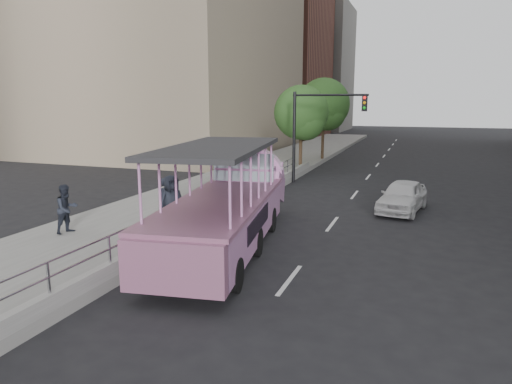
# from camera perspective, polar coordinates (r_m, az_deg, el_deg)

# --- Properties ---
(ground) EXTENTS (160.00, 160.00, 0.00)m
(ground) POSITION_cam_1_polar(r_m,az_deg,el_deg) (14.36, 2.55, -7.58)
(ground) COLOR black
(sidewalk) EXTENTS (5.50, 80.00, 0.30)m
(sidewalk) POSITION_cam_1_polar(r_m,az_deg,el_deg) (25.38, -3.03, 1.02)
(sidewalk) COLOR gray
(sidewalk) RESTS_ON ground
(kerb_wall) EXTENTS (0.24, 30.00, 0.36)m
(kerb_wall) POSITION_cam_1_polar(r_m,az_deg,el_deg) (17.11, -5.41, -2.86)
(kerb_wall) COLOR #AFAFAA
(kerb_wall) RESTS_ON sidewalk
(guardrail) EXTENTS (0.07, 22.00, 0.71)m
(guardrail) POSITION_cam_1_polar(r_m,az_deg,el_deg) (16.97, -5.45, -0.68)
(guardrail) COLOR #ACACB0
(guardrail) RESTS_ON kerb_wall
(duck_boat) EXTENTS (3.97, 10.42, 3.38)m
(duck_boat) POSITION_cam_1_polar(r_m,az_deg,el_deg) (15.02, -3.25, -1.77)
(duck_boat) COLOR black
(duck_boat) RESTS_ON ground
(car) EXTENTS (2.24, 4.13, 1.34)m
(car) POSITION_cam_1_polar(r_m,az_deg,el_deg) (20.48, 17.83, -0.48)
(car) COLOR silver
(car) RESTS_ON ground
(pedestrian_near) EXTENTS (0.57, 0.71, 1.70)m
(pedestrian_near) POSITION_cam_1_polar(r_m,az_deg,el_deg) (16.47, -11.09, -1.19)
(pedestrian_near) COLOR #20242F
(pedestrian_near) RESTS_ON sidewalk
(pedestrian_mid) EXTENTS (0.78, 0.91, 1.65)m
(pedestrian_mid) POSITION_cam_1_polar(r_m,az_deg,el_deg) (16.44, -22.58, -1.95)
(pedestrian_mid) COLOR #20242F
(pedestrian_mid) RESTS_ON sidewalk
(pedestrian_far) EXTENTS (1.00, 1.12, 1.93)m
(pedestrian_far) POSITION_cam_1_polar(r_m,az_deg,el_deg) (15.60, -10.48, -1.41)
(pedestrian_far) COLOR #20242F
(pedestrian_far) RESTS_ON sidewalk
(parking_sign) EXTENTS (0.09, 0.64, 2.85)m
(parking_sign) POSITION_cam_1_polar(r_m,az_deg,el_deg) (21.34, 0.54, 3.54)
(parking_sign) COLOR black
(parking_sign) RESTS_ON ground
(traffic_signal) EXTENTS (4.20, 0.32, 5.20)m
(traffic_signal) POSITION_cam_1_polar(r_m,az_deg,el_deg) (26.14, 7.37, 8.63)
(traffic_signal) COLOR black
(traffic_signal) RESTS_ON ground
(street_tree_near) EXTENTS (3.52, 3.52, 5.72)m
(street_tree_near) POSITION_cam_1_polar(r_m,az_deg,el_deg) (29.84, 5.83, 9.59)
(street_tree_near) COLOR #3D2C1B
(street_tree_near) RESTS_ON ground
(street_tree_far) EXTENTS (3.97, 3.97, 6.45)m
(street_tree_far) POSITION_cam_1_polar(r_m,az_deg,el_deg) (35.63, 8.59, 10.55)
(street_tree_far) COLOR #3D2C1B
(street_tree_far) RESTS_ON ground
(midrise_brick) EXTENTS (18.00, 16.00, 26.00)m
(midrise_brick) POSITION_cam_1_polar(r_m,az_deg,el_deg) (65.38, 0.15, 18.53)
(midrise_brick) COLOR brown
(midrise_brick) RESTS_ON ground
(midrise_stone_b) EXTENTS (16.00, 14.00, 20.00)m
(midrise_stone_b) POSITION_cam_1_polar(r_m,az_deg,el_deg) (79.73, 5.61, 14.99)
(midrise_stone_b) COLOR slate
(midrise_stone_b) RESTS_ON ground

